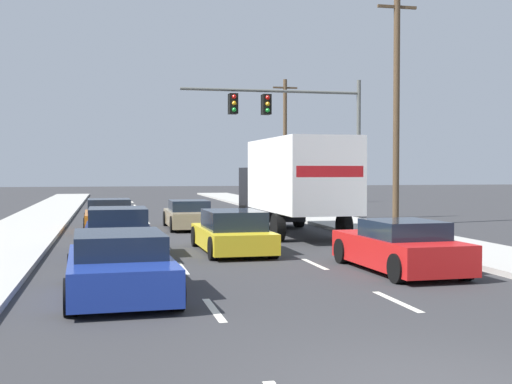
{
  "coord_description": "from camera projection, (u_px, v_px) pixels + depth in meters",
  "views": [
    {
      "loc": [
        -3.47,
        -6.6,
        2.41
      ],
      "look_at": [
        0.6,
        11.74,
        1.8
      ],
      "focal_mm": 46.83,
      "sensor_mm": 36.0,
      "label": 1
    }
  ],
  "objects": [
    {
      "name": "ground_plane",
      "position": [
        183.0,
        221.0,
        31.66
      ],
      "size": [
        140.0,
        140.0,
        0.0
      ],
      "primitive_type": "plane",
      "color": "#333335"
    },
    {
      "name": "sidewalk_right",
      "position": [
        356.0,
        226.0,
        28.24
      ],
      "size": [
        3.03,
        80.0,
        0.14
      ],
      "primitive_type": "cube",
      "color": "#B2AFA8",
      "rests_on": "ground_plane"
    },
    {
      "name": "sidewalk_left",
      "position": [
        20.0,
        232.0,
        25.31
      ],
      "size": [
        3.03,
        80.0,
        0.14
      ],
      "primitive_type": "cube",
      "color": "#B2AFA8",
      "rests_on": "ground_plane"
    },
    {
      "name": "lane_markings",
      "position": [
        198.0,
        231.0,
        26.52
      ],
      "size": [
        3.54,
        52.0,
        0.01
      ],
      "color": "silver",
      "rests_on": "ground_plane"
    },
    {
      "name": "car_orange",
      "position": [
        109.0,
        216.0,
        26.62
      ],
      "size": [
        2.04,
        4.16,
        1.27
      ],
      "color": "orange",
      "rests_on": "ground_plane"
    },
    {
      "name": "car_navy",
      "position": [
        118.0,
        234.0,
        18.87
      ],
      "size": [
        1.93,
        4.63,
        1.36
      ],
      "color": "#141E4C",
      "rests_on": "ground_plane"
    },
    {
      "name": "car_blue",
      "position": [
        119.0,
        266.0,
        12.83
      ],
      "size": [
        2.14,
        4.5,
        1.22
      ],
      "color": "#1E389E",
      "rests_on": "ground_plane"
    },
    {
      "name": "car_tan",
      "position": [
        189.0,
        216.0,
        27.58
      ],
      "size": [
        1.86,
        4.28,
        1.17
      ],
      "color": "tan",
      "rests_on": "ground_plane"
    },
    {
      "name": "car_yellow",
      "position": [
        232.0,
        233.0,
        19.61
      ],
      "size": [
        1.94,
        4.47,
        1.25
      ],
      "color": "yellow",
      "rests_on": "ground_plane"
    },
    {
      "name": "box_truck",
      "position": [
        294.0,
        180.0,
        24.81
      ],
      "size": [
        2.81,
        8.18,
        3.54
      ],
      "color": "white",
      "rests_on": "ground_plane"
    },
    {
      "name": "car_red",
      "position": [
        399.0,
        248.0,
        15.9
      ],
      "size": [
        1.96,
        4.35,
        1.24
      ],
      "color": "red",
      "rests_on": "ground_plane"
    },
    {
      "name": "traffic_signal_mast",
      "position": [
        287.0,
        116.0,
        31.75
      ],
      "size": [
        8.81,
        0.69,
        6.81
      ],
      "color": "#595B56",
      "rests_on": "ground_plane"
    },
    {
      "name": "utility_pole_mid",
      "position": [
        396.0,
        106.0,
        29.21
      ],
      "size": [
        1.8,
        0.28,
        10.14
      ],
      "color": "brown",
      "rests_on": "ground_plane"
    },
    {
      "name": "utility_pole_far",
      "position": [
        285.0,
        140.0,
        48.14
      ],
      "size": [
        1.8,
        0.28,
        8.96
      ],
      "color": "brown",
      "rests_on": "ground_plane"
    }
  ]
}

